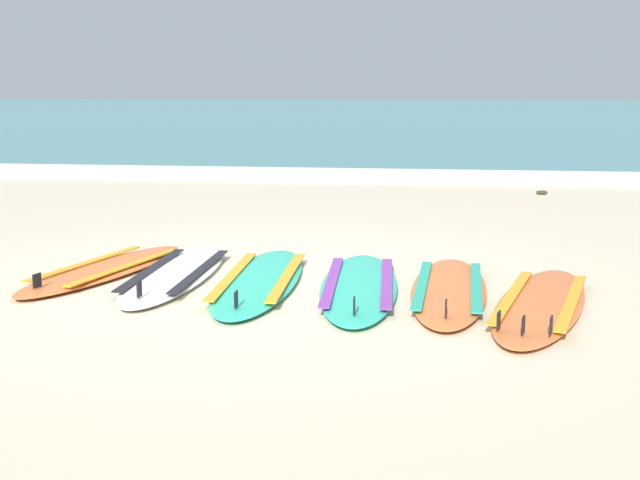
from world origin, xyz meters
TOP-DOWN VIEW (x-y plane):
  - ground_plane at (0.00, 0.00)m, footprint 80.00×80.00m
  - sea at (0.00, 37.03)m, footprint 80.00×60.00m
  - wave_foam_strip at (0.00, 7.70)m, footprint 80.00×1.35m
  - surfboard_0 at (-1.32, 0.15)m, footprint 1.09×2.30m
  - surfboard_1 at (-0.67, 0.05)m, footprint 0.60×2.35m
  - surfboard_2 at (0.08, -0.07)m, footprint 0.69×2.50m
  - surfboard_3 at (0.90, -0.17)m, footprint 0.72×2.44m
  - surfboard_4 at (1.60, -0.20)m, footprint 0.67×2.33m
  - surfboard_5 at (2.25, -0.54)m, footprint 1.14×2.45m
  - seaweed_clump_near_shoreline at (3.05, 6.00)m, footprint 0.17×0.13m

SIDE VIEW (x-z plane):
  - ground_plane at x=0.00m, z-range 0.00..0.00m
  - seaweed_clump_near_shoreline at x=3.05m, z-range 0.00..0.06m
  - surfboard_2 at x=0.08m, z-range -0.05..0.13m
  - surfboard_3 at x=0.90m, z-range -0.05..0.13m
  - surfboard_1 at x=-0.67m, z-range -0.05..0.13m
  - surfboard_4 at x=1.60m, z-range -0.05..0.13m
  - surfboard_0 at x=-1.32m, z-range -0.05..0.13m
  - surfboard_5 at x=2.25m, z-range -0.05..0.13m
  - sea at x=0.00m, z-range 0.00..0.10m
  - wave_foam_strip at x=0.00m, z-range 0.00..0.11m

